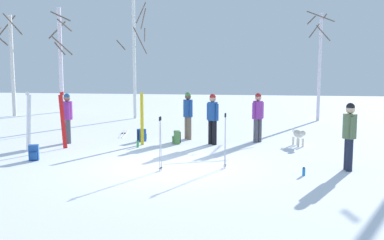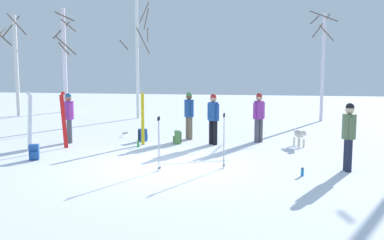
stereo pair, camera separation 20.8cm
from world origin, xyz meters
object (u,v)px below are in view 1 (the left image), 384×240
at_px(person_0, 258,114).
at_px(water_bottle_1, 138,144).
at_px(water_bottle_0, 304,172).
at_px(birch_tree_1, 61,57).
at_px(dog, 299,135).
at_px(ski_poles_0, 225,139).
at_px(backpack_1, 34,153).
at_px(birch_tree_3, 319,63).
at_px(backpack_0, 142,135).
at_px(ski_pair_planted_1, 29,122).
at_px(ski_pair_planted_0, 63,121).
at_px(backpack_2, 177,138).
at_px(birch_tree_2, 135,57).
at_px(person_3, 213,116).
at_px(person_1, 188,112).
at_px(ski_poles_1, 160,142).
at_px(ski_pair_planted_2, 142,119).
at_px(ski_pair_lying_0, 124,134).
at_px(birch_tree_0, 11,62).
at_px(person_2, 349,132).

xyz_separation_m(person_0, water_bottle_1, (-3.85, -1.61, -0.86)).
distance_m(water_bottle_0, birch_tree_1, 18.35).
height_order(dog, ski_poles_0, ski_poles_0).
distance_m(backpack_1, birch_tree_3, 14.16).
bearing_deg(backpack_0, ski_pair_planted_1, -143.58).
distance_m(ski_pair_planted_0, water_bottle_1, 2.50).
height_order(ski_poles_0, water_bottle_0, ski_poles_0).
height_order(backpack_2, birch_tree_2, birch_tree_2).
xyz_separation_m(backpack_0, birch_tree_2, (-2.18, 6.67, 2.93)).
xyz_separation_m(backpack_0, birch_tree_3, (6.92, 7.07, 2.59)).
distance_m(person_3, backpack_2, 1.44).
relative_size(person_1, ski_poles_1, 1.25).
height_order(ski_pair_planted_2, ski_poles_1, ski_pair_planted_2).
bearing_deg(ski_poles_0, water_bottle_0, -14.05).
bearing_deg(ski_pair_lying_0, backpack_1, -101.25).
distance_m(dog, birch_tree_0, 16.07).
bearing_deg(water_bottle_0, person_1, 127.14).
xyz_separation_m(person_0, ski_pair_lying_0, (-5.19, 1.02, -0.97)).
bearing_deg(ski_poles_1, person_3, 77.17).
relative_size(backpack_1, birch_tree_3, 0.08).
height_order(person_0, ski_pair_planted_1, ski_pair_planted_1).
bearing_deg(ski_pair_planted_2, backpack_1, -129.46).
bearing_deg(ski_poles_0, backpack_0, 131.83).
relative_size(ski_pair_planted_2, ski_poles_0, 1.23).
xyz_separation_m(person_1, ski_pair_lying_0, (-2.69, 0.79, -0.97)).
distance_m(birch_tree_0, birch_tree_3, 15.89).
xyz_separation_m(ski_pair_planted_0, backpack_0, (2.12, 1.68, -0.69)).
distance_m(water_bottle_0, water_bottle_1, 5.77).
relative_size(ski_poles_0, backpack_0, 3.25).
xyz_separation_m(person_1, person_3, (0.99, -0.92, 0.00)).
relative_size(person_1, backpack_2, 3.90).
height_order(person_3, ski_poles_1, person_3).
bearing_deg(water_bottle_1, birch_tree_0, 139.46).
xyz_separation_m(person_1, backpack_1, (-3.68, -4.19, -0.77)).
bearing_deg(ski_pair_lying_0, ski_pair_planted_1, -116.52).
xyz_separation_m(person_2, backpack_2, (-5.00, 3.07, -0.77)).
bearing_deg(ski_pair_lying_0, water_bottle_0, -41.43).
relative_size(water_bottle_0, birch_tree_3, 0.04).
relative_size(backpack_0, birch_tree_0, 0.08).
bearing_deg(person_1, person_3, -42.98).
xyz_separation_m(water_bottle_1, birch_tree_0, (-9.15, 7.83, 2.77)).
xyz_separation_m(ski_pair_planted_0, ski_poles_0, (5.34, -1.92, -0.14)).
bearing_deg(ski_pair_lying_0, birch_tree_2, 101.25).
distance_m(person_2, water_bottle_1, 6.57).
relative_size(person_3, ski_poles_0, 1.20).
bearing_deg(ski_pair_lying_0, person_2, -32.98).
bearing_deg(dog, ski_pair_lying_0, 166.34).
relative_size(ski_poles_1, backpack_0, 3.12).
bearing_deg(birch_tree_2, ski_pair_lying_0, -78.75).
distance_m(ski_pair_planted_0, ski_pair_planted_2, 2.54).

